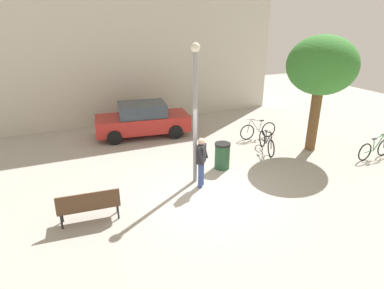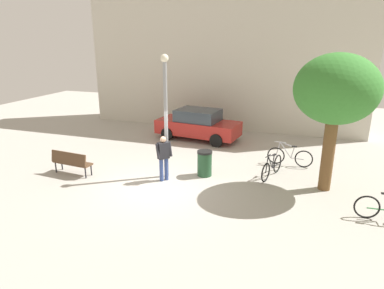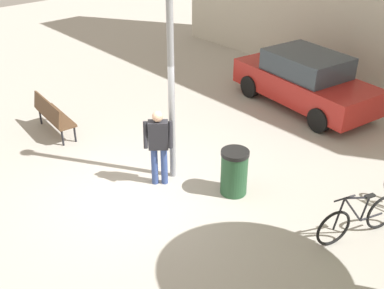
# 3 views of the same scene
# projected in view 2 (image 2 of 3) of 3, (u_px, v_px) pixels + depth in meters

# --- Properties ---
(ground_plane) EXTENTS (36.00, 36.00, 0.00)m
(ground_plane) POSITION_uv_depth(u_px,v_px,m) (159.00, 187.00, 11.82)
(ground_plane) COLOR #A8A399
(building_facade) EXTENTS (15.59, 2.00, 8.54)m
(building_facade) POSITION_uv_depth(u_px,v_px,m) (224.00, 51.00, 18.96)
(building_facade) COLOR beige
(building_facade) RESTS_ON ground_plane
(lamppost) EXTENTS (0.28, 0.28, 4.46)m
(lamppost) POSITION_uv_depth(u_px,v_px,m) (166.00, 108.00, 11.94)
(lamppost) COLOR gray
(lamppost) RESTS_ON ground_plane
(person_by_lamppost) EXTENTS (0.56, 0.60, 1.67)m
(person_by_lamppost) POSITION_uv_depth(u_px,v_px,m) (164.00, 155.00, 12.05)
(person_by_lamppost) COLOR #334784
(person_by_lamppost) RESTS_ON ground_plane
(park_bench) EXTENTS (1.63, 0.61, 0.92)m
(park_bench) POSITION_uv_depth(u_px,v_px,m) (71.00, 161.00, 12.70)
(park_bench) COLOR #513823
(park_bench) RESTS_ON ground_plane
(plaza_tree) EXTENTS (2.64, 2.64, 4.57)m
(plaza_tree) POSITION_uv_depth(u_px,v_px,m) (336.00, 91.00, 10.62)
(plaza_tree) COLOR brown
(plaza_tree) RESTS_ON ground_plane
(bicycle_black) EXTENTS (0.58, 1.74, 0.97)m
(bicycle_black) POSITION_uv_depth(u_px,v_px,m) (272.00, 167.00, 12.54)
(bicycle_black) COLOR black
(bicycle_black) RESTS_ON ground_plane
(bicycle_silver) EXTENTS (1.81, 0.17, 0.97)m
(bicycle_silver) POSITION_uv_depth(u_px,v_px,m) (289.00, 157.00, 13.68)
(bicycle_silver) COLOR black
(bicycle_silver) RESTS_ON ground_plane
(parked_car_red) EXTENTS (4.39, 2.24, 1.55)m
(parked_car_red) POSITION_uv_depth(u_px,v_px,m) (198.00, 124.00, 17.18)
(parked_car_red) COLOR #AD231E
(parked_car_red) RESTS_ON ground_plane
(trash_bin) EXTENTS (0.57, 0.57, 0.97)m
(trash_bin) POSITION_uv_depth(u_px,v_px,m) (205.00, 163.00, 12.65)
(trash_bin) COLOR #234C2D
(trash_bin) RESTS_ON ground_plane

